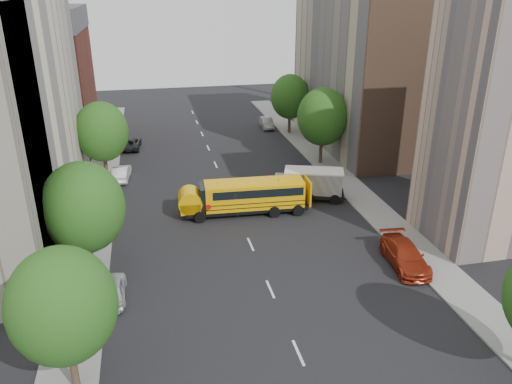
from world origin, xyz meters
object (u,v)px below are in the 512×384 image
object	(u,v)px
parked_car_0	(112,289)
parked_car_5	(267,123)
street_tree_5	(290,97)
street_tree_2	(102,132)
school_bus	(245,195)
parked_car_1	(121,173)
street_tree_1	(83,208)
parked_car_2	(131,143)
street_tree_4	(322,117)
parked_car_3	(405,255)
safari_truck	(309,184)
street_tree_0	(63,306)

from	to	relation	value
parked_car_0	parked_car_5	size ratio (longest dim) A/B	0.95
street_tree_5	street_tree_2	bearing A→B (deg)	-151.39
school_bus	parked_car_1	world-z (taller)	school_bus
street_tree_1	parked_car_2	distance (m)	28.14
school_bus	street_tree_4	bearing A→B (deg)	48.70
parked_car_0	street_tree_1	bearing A→B (deg)	-63.43
parked_car_2	parked_car_3	size ratio (longest dim) A/B	0.86
parked_car_3	safari_truck	bearing A→B (deg)	108.81
school_bus	parked_car_3	distance (m)	13.91
street_tree_4	parked_car_0	distance (m)	29.65
street_tree_2	parked_car_5	xyz separation A→B (m)	(19.80, 15.20, -4.14)
street_tree_0	street_tree_1	world-z (taller)	street_tree_1
street_tree_0	parked_car_1	bearing A→B (deg)	87.11
street_tree_4	parked_car_3	xyz separation A→B (m)	(-1.40, -21.15, -4.30)
street_tree_4	school_bus	world-z (taller)	street_tree_4
safari_truck	parked_car_0	size ratio (longest dim) A/B	1.71
street_tree_1	parked_car_5	bearing A→B (deg)	59.19
street_tree_0	street_tree_1	size ratio (longest dim) A/B	0.94
safari_truck	parked_car_2	world-z (taller)	safari_truck
street_tree_0	parked_car_0	world-z (taller)	street_tree_0
safari_truck	parked_car_5	bearing A→B (deg)	104.07
school_bus	parked_car_5	size ratio (longest dim) A/B	2.48
street_tree_0	parked_car_3	xyz separation A→B (m)	(20.60, 6.85, -3.87)
parked_car_0	safari_truck	bearing A→B (deg)	-142.99
parked_car_5	street_tree_4	bearing A→B (deg)	-78.93
street_tree_1	parked_car_1	bearing A→B (deg)	85.48
street_tree_2	street_tree_5	distance (m)	25.06
street_tree_0	parked_car_5	distance (m)	47.68
street_tree_1	parked_car_2	size ratio (longest dim) A/B	1.72
school_bus	parked_car_3	size ratio (longest dim) A/B	1.93
school_bus	parked_car_0	world-z (taller)	school_bus
street_tree_4	street_tree_0	bearing A→B (deg)	-128.16
school_bus	parked_car_3	xyz separation A→B (m)	(8.94, -10.62, -0.83)
parked_car_0	parked_car_3	bearing A→B (deg)	179.73
street_tree_2	safari_truck	bearing A→B (deg)	-26.26
parked_car_3	street_tree_4	bearing A→B (deg)	92.19
street_tree_2	school_bus	xyz separation A→B (m)	(11.66, -10.53, -3.23)
street_tree_0	school_bus	bearing A→B (deg)	56.28
street_tree_0	parked_car_0	xyz separation A→B (m)	(1.40, 7.13, -3.97)
parked_car_1	parked_car_5	distance (m)	24.05
parked_car_2	street_tree_0	bearing A→B (deg)	92.35
street_tree_5	school_bus	distance (m)	24.98
street_tree_5	parked_car_3	world-z (taller)	street_tree_5
street_tree_4	safari_truck	bearing A→B (deg)	-115.67
street_tree_2	parked_car_0	xyz separation A→B (m)	(1.40, -20.87, -4.15)
street_tree_0	safari_truck	xyz separation A→B (m)	(17.78, 19.23, -3.20)
street_tree_1	street_tree_5	size ratio (longest dim) A/B	1.05
parked_car_2	parked_car_5	bearing A→B (deg)	-157.04
street_tree_4	parked_car_0	bearing A→B (deg)	-134.63
street_tree_0	parked_car_2	world-z (taller)	street_tree_0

